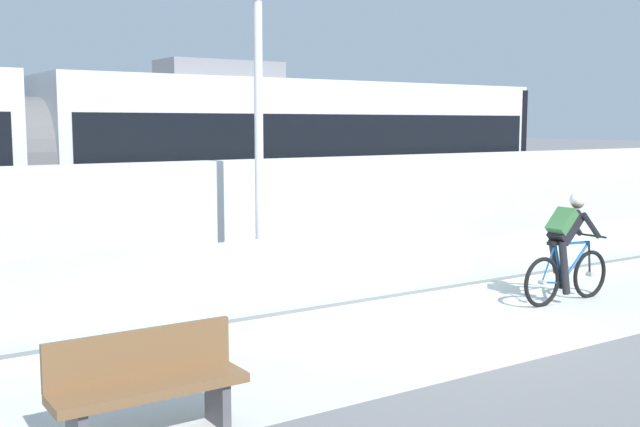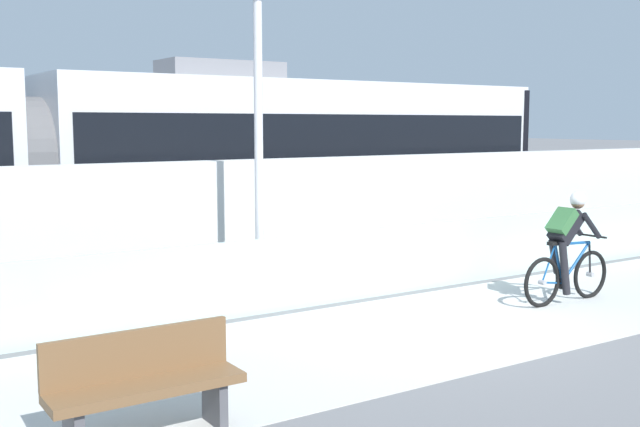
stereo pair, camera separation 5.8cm
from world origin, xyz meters
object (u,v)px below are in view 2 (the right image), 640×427
Objects in this scene: cyclist_on_bike at (568,248)px; lamp_post_antenna at (258,71)px; tram at (26,163)px; bench at (144,382)px.

cyclist_on_bike is 5.07m from lamp_post_antenna.
cyclist_on_bike is at bearing -29.15° from lamp_post_antenna.
tram is 5.31m from lamp_post_antenna.
bench is (-0.93, -8.14, -1.41)m from tram.
tram reaches higher than bench.
tram is at bearing 113.51° from lamp_post_antenna.
bench is (-6.83, -1.28, -0.32)m from cyclist_on_bike.
lamp_post_antenna is at bearing 150.85° from cyclist_on_bike.
tram reaches higher than cyclist_on_bike.
cyclist_on_bike is 1.11× the size of bench.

